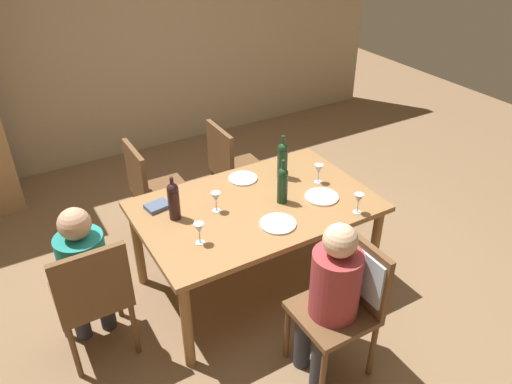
{
  "coord_description": "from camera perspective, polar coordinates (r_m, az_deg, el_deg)",
  "views": [
    {
      "loc": [
        -1.48,
        -2.52,
        2.66
      ],
      "look_at": [
        0.0,
        0.0,
        0.83
      ],
      "focal_mm": 34.67,
      "sensor_mm": 36.0,
      "label": 1
    }
  ],
  "objects": [
    {
      "name": "dinner_plate_guest_right",
      "position": [
        3.59,
        7.59,
        -0.55
      ],
      "size": [
        0.25,
        0.25,
        0.01
      ],
      "primitive_type": "cylinder",
      "color": "white",
      "rests_on": "dining_table"
    },
    {
      "name": "dining_table",
      "position": [
        3.54,
        0.0,
        -2.47
      ],
      "size": [
        1.66,
        1.05,
        0.73
      ],
      "color": "olive",
      "rests_on": "ground_plane"
    },
    {
      "name": "wine_bottle_tall_green",
      "position": [
        3.32,
        -9.48,
        -0.91
      ],
      "size": [
        0.08,
        0.08,
        0.32
      ],
      "color": "black",
      "rests_on": "dining_table"
    },
    {
      "name": "dinner_plate_guest_left",
      "position": [
        3.79,
        -1.52,
        1.58
      ],
      "size": [
        0.22,
        0.22,
        0.01
      ],
      "primitive_type": "cylinder",
      "color": "white",
      "rests_on": "dining_table"
    },
    {
      "name": "person_man_bearded",
      "position": [
        3.26,
        -19.15,
        -8.45
      ],
      "size": [
        0.29,
        0.33,
        1.1
      ],
      "color": "#33333D",
      "rests_on": "ground_plane"
    },
    {
      "name": "wine_bottle_short_olive",
      "position": [
        3.75,
        3.07,
        3.79
      ],
      "size": [
        0.08,
        0.08,
        0.35
      ],
      "color": "#19381E",
      "rests_on": "dining_table"
    },
    {
      "name": "chair_left_end",
      "position": [
        3.24,
        -18.34,
        -11.02
      ],
      "size": [
        0.44,
        0.44,
        0.92
      ],
      "color": "brown",
      "rests_on": "ground_plane"
    },
    {
      "name": "dinner_plate_host",
      "position": [
        3.29,
        2.5,
        -3.69
      ],
      "size": [
        0.25,
        0.25,
        0.01
      ],
      "primitive_type": "cylinder",
      "color": "silver",
      "rests_on": "dining_table"
    },
    {
      "name": "chair_near",
      "position": [
        3.07,
        10.82,
        -10.97
      ],
      "size": [
        0.46,
        0.44,
        0.92
      ],
      "rotation": [
        0.0,
        0.0,
        1.57
      ],
      "color": "brown",
      "rests_on": "ground_plane"
    },
    {
      "name": "handbag",
      "position": [
        4.51,
        -6.11,
        -2.63
      ],
      "size": [
        0.14,
        0.29,
        0.22
      ],
      "primitive_type": "cube",
      "rotation": [
        0.0,
        0.0,
        -1.51
      ],
      "color": "brown",
      "rests_on": "ground_plane"
    },
    {
      "name": "wine_glass_near_left",
      "position": [
        3.09,
        -6.58,
        -4.28
      ],
      "size": [
        0.07,
        0.07,
        0.15
      ],
      "color": "silver",
      "rests_on": "dining_table"
    },
    {
      "name": "wine_bottle_dark_red",
      "position": [
        3.45,
        3.08,
        0.94
      ],
      "size": [
        0.07,
        0.07,
        0.33
      ],
      "color": "#19381E",
      "rests_on": "dining_table"
    },
    {
      "name": "folded_napkin",
      "position": [
        3.51,
        -11.29,
        -1.61
      ],
      "size": [
        0.18,
        0.14,
        0.03
      ],
      "primitive_type": "cube",
      "rotation": [
        0.0,
        0.0,
        0.16
      ],
      "color": "#4C5B75",
      "rests_on": "dining_table"
    },
    {
      "name": "ground_plane",
      "position": [
        3.95,
        0.0,
        -10.33
      ],
      "size": [
        10.0,
        10.0,
        0.0
      ],
      "primitive_type": "plane",
      "color": "#846647"
    },
    {
      "name": "rear_room_partition",
      "position": [
        5.6,
        -14.96,
        17.48
      ],
      "size": [
        6.4,
        0.12,
        2.7
      ],
      "primitive_type": "cube",
      "color": "tan",
      "rests_on": "ground_plane"
    },
    {
      "name": "wine_glass_far",
      "position": [
        3.42,
        11.75,
        -0.84
      ],
      "size": [
        0.07,
        0.07,
        0.15
      ],
      "color": "silver",
      "rests_on": "dining_table"
    },
    {
      "name": "chair_far_left",
      "position": [
        4.15,
        -11.89,
        0.49
      ],
      "size": [
        0.44,
        0.44,
        0.92
      ],
      "rotation": [
        0.0,
        0.0,
        -1.57
      ],
      "color": "brown",
      "rests_on": "ground_plane"
    },
    {
      "name": "chair_far_right",
      "position": [
        4.4,
        -2.76,
        3.08
      ],
      "size": [
        0.44,
        0.44,
        0.92
      ],
      "rotation": [
        0.0,
        0.0,
        -1.57
      ],
      "color": "brown",
      "rests_on": "ground_plane"
    },
    {
      "name": "wine_glass_centre",
      "position": [
        3.73,
        7.24,
        2.55
      ],
      "size": [
        0.07,
        0.07,
        0.15
      ],
      "color": "silver",
      "rests_on": "dining_table"
    },
    {
      "name": "wine_glass_near_right",
      "position": [
        3.38,
        -4.65,
        -0.69
      ],
      "size": [
        0.07,
        0.07,
        0.15
      ],
      "color": "silver",
      "rests_on": "dining_table"
    },
    {
      "name": "person_woman_host",
      "position": [
        2.96,
        8.66,
        -11.35
      ],
      "size": [
        0.34,
        0.3,
        1.11
      ],
      "rotation": [
        0.0,
        0.0,
        1.57
      ],
      "color": "#33333D",
      "rests_on": "ground_plane"
    }
  ]
}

